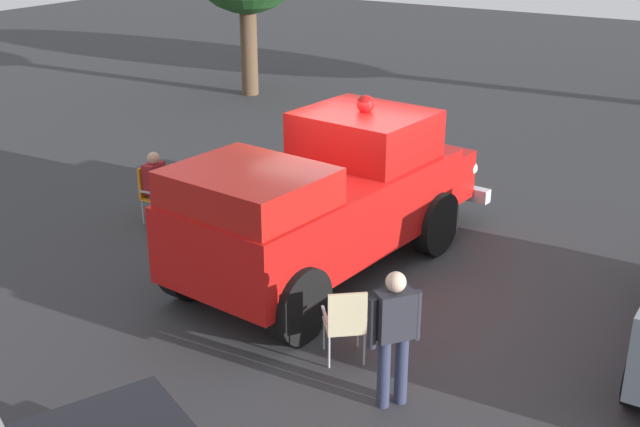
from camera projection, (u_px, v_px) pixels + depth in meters
name	position (u px, v px, depth m)	size (l,w,h in m)	color
ground_plane	(358.00, 265.00, 12.71)	(60.00, 60.00, 0.00)	#333335
vintage_fire_truck	(329.00, 196.00, 12.16)	(2.84, 6.14, 2.59)	black
lawn_chair_near_truck	(154.00, 189.00, 14.23)	(0.54, 0.55, 1.02)	#B7BABF
lawn_chair_by_car	(346.00, 320.00, 9.85)	(0.69, 0.69, 1.02)	#B7BABF
spectator_seated	(159.00, 185.00, 14.13)	(0.57, 0.42, 1.29)	#383842
spectator_standing	(394.00, 330.00, 8.89)	(0.47, 0.57, 1.68)	#2D334C
traffic_cone	(457.00, 168.00, 16.23)	(0.40, 0.40, 0.64)	orange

